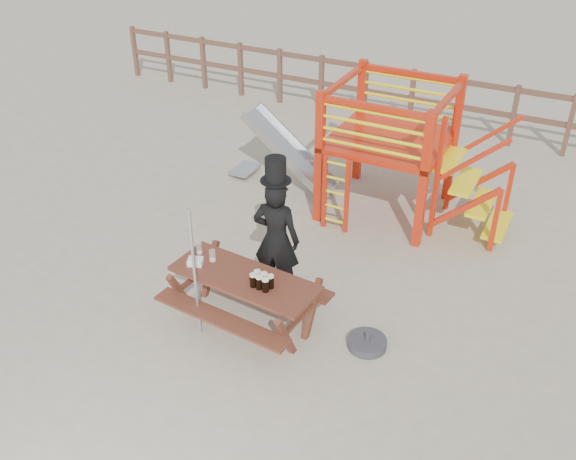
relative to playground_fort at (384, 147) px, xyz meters
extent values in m
plane|color=tan|center=(-0.12, -3.58, -1.07)|extent=(60.00, 60.00, 0.00)
cube|color=brown|center=(-0.12, 3.42, 0.03)|extent=(15.00, 0.06, 0.10)
cube|color=brown|center=(-0.12, 3.42, -0.47)|extent=(15.00, 0.06, 0.10)
cube|color=brown|center=(-7.62, 3.42, -0.47)|extent=(0.09, 0.09, 1.20)
cube|color=brown|center=(-6.62, 3.42, -0.47)|extent=(0.09, 0.09, 1.20)
cube|color=brown|center=(-5.62, 3.42, -0.47)|extent=(0.09, 0.09, 1.20)
cube|color=brown|center=(-4.62, 3.42, -0.47)|extent=(0.09, 0.09, 1.20)
cube|color=brown|center=(-3.62, 3.42, -0.47)|extent=(0.09, 0.09, 1.20)
cube|color=brown|center=(-2.62, 3.42, -0.47)|extent=(0.09, 0.09, 1.20)
cube|color=brown|center=(-1.62, 3.42, -0.47)|extent=(0.09, 0.09, 1.20)
cube|color=brown|center=(-0.62, 3.42, -0.47)|extent=(0.09, 0.09, 1.20)
cube|color=brown|center=(0.38, 3.42, -0.47)|extent=(0.09, 0.09, 1.20)
cube|color=brown|center=(1.38, 3.42, -0.47)|extent=(0.09, 0.09, 1.20)
cube|color=brown|center=(2.38, 3.42, -0.47)|extent=(0.09, 0.09, 1.20)
cube|color=red|center=(-0.72, -0.78, -0.02)|extent=(0.12, 0.12, 2.10)
cube|color=red|center=(0.88, -0.78, -0.02)|extent=(0.12, 0.12, 2.10)
cube|color=red|center=(-0.72, 0.82, -0.02)|extent=(0.12, 0.12, 2.10)
cube|color=red|center=(0.88, 0.82, -0.02)|extent=(0.12, 0.12, 2.10)
cube|color=red|center=(0.08, 0.02, 0.13)|extent=(1.72, 1.72, 0.08)
cube|color=red|center=(0.08, -0.78, 0.93)|extent=(1.60, 0.08, 0.08)
cube|color=red|center=(0.08, 0.82, 0.93)|extent=(1.60, 0.08, 0.08)
cube|color=red|center=(-0.72, 0.02, 0.93)|extent=(0.08, 1.60, 0.08)
cube|color=red|center=(0.88, 0.02, 0.93)|extent=(0.08, 1.60, 0.08)
cylinder|color=yellow|center=(0.08, -0.78, 0.31)|extent=(1.50, 0.05, 0.05)
cylinder|color=yellow|center=(0.08, 0.82, 0.31)|extent=(1.50, 0.05, 0.05)
cylinder|color=yellow|center=(0.08, -0.78, 0.49)|extent=(1.50, 0.05, 0.05)
cylinder|color=yellow|center=(0.08, 0.82, 0.49)|extent=(1.50, 0.05, 0.05)
cylinder|color=yellow|center=(0.08, -0.78, 0.67)|extent=(1.50, 0.05, 0.05)
cylinder|color=yellow|center=(0.08, 0.82, 0.67)|extent=(1.50, 0.05, 0.05)
cylinder|color=yellow|center=(0.08, -0.78, 0.85)|extent=(1.50, 0.05, 0.05)
cylinder|color=yellow|center=(0.08, 0.82, 0.85)|extent=(1.50, 0.05, 0.05)
cube|color=red|center=(-0.55, -0.93, -0.47)|extent=(0.06, 0.06, 1.20)
cube|color=red|center=(-0.19, -0.93, -0.47)|extent=(0.06, 0.06, 1.20)
cylinder|color=yellow|center=(-0.37, -0.93, -0.92)|extent=(0.36, 0.04, 0.04)
cylinder|color=yellow|center=(-0.37, -0.93, -0.68)|extent=(0.36, 0.04, 0.04)
cylinder|color=yellow|center=(-0.37, -0.93, -0.44)|extent=(0.36, 0.04, 0.04)
cylinder|color=yellow|center=(-0.37, -0.93, -0.20)|extent=(0.36, 0.04, 0.04)
cylinder|color=yellow|center=(-0.37, -0.93, 0.04)|extent=(0.36, 0.04, 0.04)
cube|color=yellow|center=(1.03, 0.02, 0.01)|extent=(0.30, 0.90, 0.06)
cube|color=yellow|center=(1.31, 0.02, -0.29)|extent=(0.30, 0.90, 0.06)
cube|color=yellow|center=(1.59, 0.02, -0.59)|extent=(0.30, 0.90, 0.06)
cube|color=yellow|center=(1.87, 0.02, -0.89)|extent=(0.30, 0.90, 0.06)
cube|color=red|center=(1.43, -0.43, -0.47)|extent=(0.95, 0.08, 0.86)
cube|color=red|center=(1.43, 0.47, -0.47)|extent=(0.95, 0.08, 0.86)
cube|color=#B1B3B8|center=(-1.62, 0.02, -0.45)|extent=(1.53, 0.55, 1.21)
cube|color=#B1B3B8|center=(-1.62, -0.25, -0.41)|extent=(1.58, 0.04, 1.28)
cube|color=#B1B3B8|center=(-1.62, 0.29, -0.41)|extent=(1.58, 0.04, 1.28)
cube|color=#B1B3B8|center=(-2.52, 0.02, -0.97)|extent=(0.35, 0.55, 0.05)
cube|color=brown|center=(-0.46, -3.44, -0.39)|extent=(1.86, 0.83, 0.05)
cube|color=brown|center=(-0.50, -3.94, -0.66)|extent=(1.83, 0.40, 0.04)
cube|color=brown|center=(-0.42, -2.94, -0.66)|extent=(1.83, 0.40, 0.04)
cube|color=brown|center=(-1.23, -3.38, -0.75)|extent=(0.16, 1.09, 0.65)
cube|color=brown|center=(0.30, -3.50, -0.75)|extent=(0.16, 1.09, 0.65)
imported|color=black|center=(-0.41, -2.73, -0.24)|extent=(0.66, 0.48, 1.67)
cube|color=#0C8528|center=(-0.42, -2.60, -0.04)|extent=(0.07, 0.03, 0.39)
cylinder|color=black|center=(-0.41, -2.73, 0.60)|extent=(0.38, 0.38, 0.01)
cylinder|color=black|center=(-0.41, -2.73, 0.75)|extent=(0.26, 0.26, 0.29)
cube|color=white|center=(-0.42, -2.61, 0.85)|extent=(0.13, 0.02, 0.03)
cylinder|color=#B2B2B7|center=(-0.86, -3.86, -0.20)|extent=(0.04, 0.04, 1.75)
cylinder|color=#35353A|center=(1.04, -3.17, -1.02)|extent=(0.47, 0.47, 0.11)
cylinder|color=#35353A|center=(1.04, -3.17, -0.92)|extent=(0.05, 0.05, 0.09)
cube|color=white|center=(-1.12, -3.49, -0.33)|extent=(0.22, 0.20, 0.08)
cylinder|color=black|center=(-0.27, -3.55, -0.30)|extent=(0.08, 0.08, 0.15)
cylinder|color=beige|center=(-0.27, -3.55, -0.21)|extent=(0.08, 0.08, 0.02)
cylinder|color=black|center=(-0.19, -3.56, -0.30)|extent=(0.08, 0.08, 0.15)
cylinder|color=beige|center=(-0.19, -3.56, -0.21)|extent=(0.08, 0.08, 0.02)
cylinder|color=black|center=(-0.10, -3.57, -0.30)|extent=(0.08, 0.08, 0.15)
cylinder|color=beige|center=(-0.10, -3.57, -0.21)|extent=(0.08, 0.08, 0.02)
cylinder|color=black|center=(-0.26, -3.48, -0.30)|extent=(0.08, 0.08, 0.15)
cylinder|color=beige|center=(-0.26, -3.48, -0.21)|extent=(0.08, 0.08, 0.02)
cylinder|color=black|center=(-0.17, -3.48, -0.30)|extent=(0.08, 0.08, 0.15)
cylinder|color=beige|center=(-0.17, -3.48, -0.21)|extent=(0.08, 0.08, 0.02)
cylinder|color=black|center=(-0.08, -3.48, -0.30)|extent=(0.08, 0.08, 0.15)
cylinder|color=beige|center=(-0.08, -3.48, -0.21)|extent=(0.08, 0.08, 0.02)
cylinder|color=silver|center=(-0.98, -3.33, -0.30)|extent=(0.08, 0.08, 0.15)
cylinder|color=beige|center=(-0.98, -3.33, -0.36)|extent=(0.07, 0.07, 0.02)
cylinder|color=silver|center=(-1.21, -3.28, -0.30)|extent=(0.08, 0.08, 0.15)
cylinder|color=beige|center=(-1.21, -3.28, -0.36)|extent=(0.07, 0.07, 0.02)
camera|label=1|loc=(2.82, -8.66, 4.15)|focal=40.00mm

